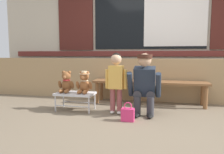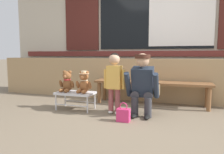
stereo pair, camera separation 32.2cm
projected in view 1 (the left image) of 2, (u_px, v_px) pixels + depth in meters
name	position (u px, v px, depth m)	size (l,w,h in m)	color
ground_plane	(138.00, 121.00, 2.99)	(60.00, 60.00, 0.00)	#756651
brick_low_wall	(146.00, 79.00, 4.32)	(6.94, 0.25, 0.85)	tan
shop_facade	(149.00, 11.00, 4.67)	(7.08, 0.26, 3.79)	beige
wooden_bench_long	(149.00, 85.00, 3.96)	(2.10, 0.40, 0.44)	brown
small_display_bench	(75.00, 95.00, 3.53)	(0.64, 0.36, 0.30)	silver
teddy_bear_plain	(66.00, 83.00, 3.55)	(0.28, 0.26, 0.36)	brown
teddy_bear_with_hat	(84.00, 83.00, 3.48)	(0.28, 0.27, 0.36)	#93562D
child_standing	(116.00, 76.00, 3.30)	(0.35, 0.18, 0.96)	#994C4C
adult_crouching	(145.00, 84.00, 3.26)	(0.50, 0.49, 0.95)	#333338
handbag_on_ground	(128.00, 114.00, 2.98)	(0.18, 0.11, 0.27)	#E53370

